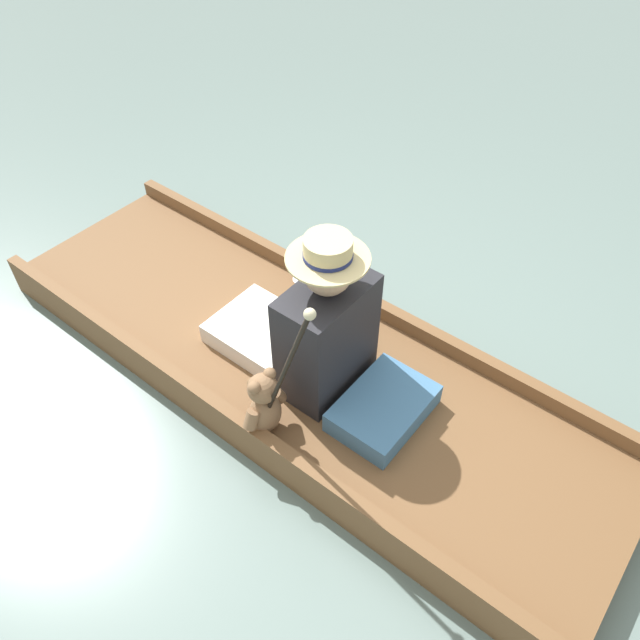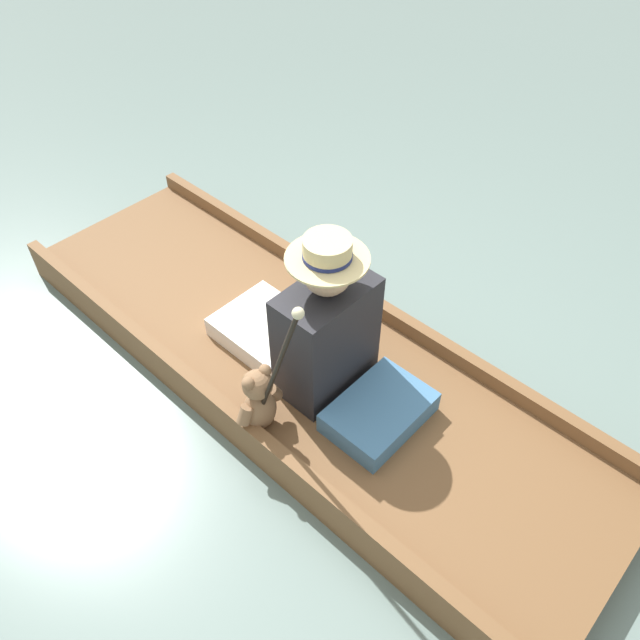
{
  "view_description": "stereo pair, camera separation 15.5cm",
  "coord_description": "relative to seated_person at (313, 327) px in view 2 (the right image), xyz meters",
  "views": [
    {
      "loc": [
        -1.55,
        -1.39,
        2.49
      ],
      "look_at": [
        -0.03,
        -0.18,
        0.52
      ],
      "focal_mm": 35.0,
      "sensor_mm": 36.0,
      "label": 1
    },
    {
      "loc": [
        -1.45,
        -1.51,
        2.49
      ],
      "look_at": [
        -0.03,
        -0.18,
        0.52
      ],
      "focal_mm": 35.0,
      "sensor_mm": 36.0,
      "label": 2
    }
  ],
  "objects": [
    {
      "name": "ground_plane",
      "position": [
        0.03,
        0.14,
        -0.44
      ],
      "size": [
        16.0,
        16.0,
        0.0
      ],
      "primitive_type": "plane",
      "color": "slate"
    },
    {
      "name": "punt_boat",
      "position": [
        0.03,
        0.14,
        -0.36
      ],
      "size": [
        1.05,
        3.36,
        0.23
      ],
      "color": "brown",
      "rests_on": "ground_plane"
    },
    {
      "name": "seat_cushion",
      "position": [
        -0.01,
        -0.42,
        -0.24
      ],
      "size": [
        0.47,
        0.33,
        0.11
      ],
      "color": "teal",
      "rests_on": "punt_boat"
    },
    {
      "name": "seated_person",
      "position": [
        0.0,
        0.0,
        0.0
      ],
      "size": [
        0.45,
        0.83,
        0.85
      ],
      "rotation": [
        0.0,
        0.0,
        0.08
      ],
      "color": "white",
      "rests_on": "punt_boat"
    },
    {
      "name": "teddy_bear",
      "position": [
        -0.39,
        -0.05,
        -0.13
      ],
      "size": [
        0.26,
        0.15,
        0.37
      ],
      "color": "#846042",
      "rests_on": "punt_boat"
    },
    {
      "name": "wine_glass",
      "position": [
        0.4,
        0.4,
        -0.23
      ],
      "size": [
        0.09,
        0.09,
        0.1
      ],
      "color": "silver",
      "rests_on": "punt_boat"
    },
    {
      "name": "walking_cane",
      "position": [
        -0.4,
        -0.2,
        0.23
      ],
      "size": [
        0.04,
        0.33,
        0.92
      ],
      "color": "black",
      "rests_on": "punt_boat"
    }
  ]
}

